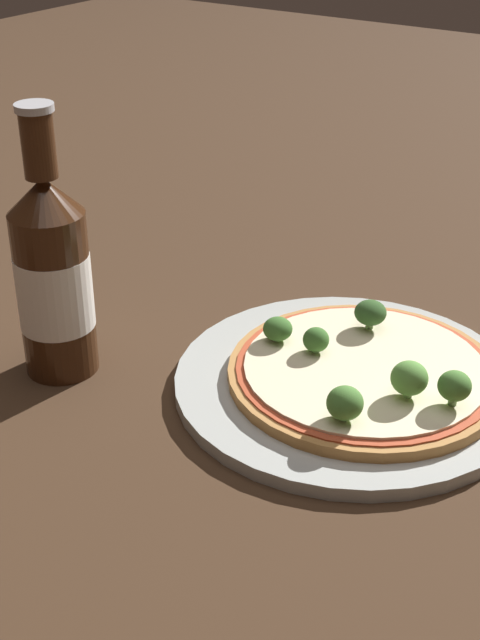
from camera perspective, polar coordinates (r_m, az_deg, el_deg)
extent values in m
plane|color=#3D2819|center=(0.79, 5.98, -3.49)|extent=(3.00, 3.00, 0.00)
cylinder|color=#B2B7B2|center=(0.77, 6.92, -4.02)|extent=(0.30, 0.30, 0.01)
cylinder|color=#B77F42|center=(0.77, 7.96, -3.44)|extent=(0.23, 0.23, 0.01)
cylinder|color=#B74728|center=(0.76, 7.99, -3.08)|extent=(0.22, 0.22, 0.00)
cylinder|color=beige|center=(0.76, 7.99, -3.00)|extent=(0.21, 0.21, 0.00)
cylinder|color=#7A9E5B|center=(0.79, 2.42, -1.12)|extent=(0.01, 0.01, 0.01)
ellipsoid|color=#386628|center=(0.78, 2.43, -0.57)|extent=(0.03, 0.03, 0.02)
cylinder|color=#7A9E5B|center=(0.69, 6.68, -6.07)|extent=(0.01, 0.01, 0.01)
ellipsoid|color=#477A33|center=(0.68, 6.73, -5.30)|extent=(0.03, 0.03, 0.03)
cylinder|color=#7A9E5B|center=(0.77, 4.86, -1.85)|extent=(0.01, 0.01, 0.01)
ellipsoid|color=#386628|center=(0.77, 4.89, -1.26)|extent=(0.02, 0.02, 0.02)
cylinder|color=#7A9E5B|center=(0.72, 13.46, -4.92)|extent=(0.01, 0.01, 0.01)
ellipsoid|color=#477A33|center=(0.71, 13.57, -4.12)|extent=(0.03, 0.03, 0.02)
cylinder|color=#7A9E5B|center=(0.72, 10.70, -4.51)|extent=(0.01, 0.01, 0.01)
ellipsoid|color=#568E3D|center=(0.72, 10.79, -3.68)|extent=(0.03, 0.03, 0.03)
cylinder|color=#7A9E5B|center=(0.81, 8.29, -0.21)|extent=(0.01, 0.01, 0.01)
ellipsoid|color=#2D5123|center=(0.81, 8.35, 0.47)|extent=(0.03, 0.03, 0.02)
cylinder|color=#381E0F|center=(0.78, -11.75, 1.66)|extent=(0.06, 0.06, 0.15)
cylinder|color=silver|center=(0.78, -11.77, 1.86)|extent=(0.06, 0.06, 0.07)
cone|color=#381E0F|center=(0.74, -12.43, 7.79)|extent=(0.06, 0.06, 0.03)
cylinder|color=#381E0F|center=(0.73, -12.79, 10.88)|extent=(0.03, 0.03, 0.05)
cylinder|color=#B2B2B7|center=(0.72, -13.05, 13.12)|extent=(0.03, 0.03, 0.01)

